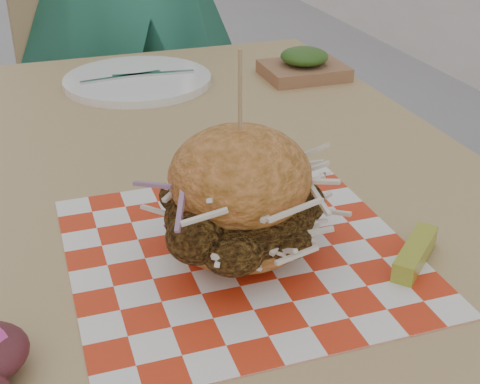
{
  "coord_description": "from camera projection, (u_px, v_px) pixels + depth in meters",
  "views": [
    {
      "loc": [
        -0.24,
        -0.88,
        1.14
      ],
      "look_at": [
        -0.04,
        -0.3,
        0.82
      ],
      "focal_mm": 50.0,
      "sensor_mm": 36.0,
      "label": 1
    }
  ],
  "objects": [
    {
      "name": "patio_chair",
      "position": [
        100.0,
        94.0,
        1.77
      ],
      "size": [
        0.47,
        0.48,
        0.95
      ],
      "rotation": [
        0.0,
        0.0,
        0.12
      ],
      "color": "tan",
      "rests_on": "ground"
    },
    {
      "name": "pickle_spear",
      "position": [
        415.0,
        253.0,
        0.7
      ],
      "size": [
        0.08,
        0.08,
        0.02
      ],
      "primitive_type": "cube",
      "rotation": [
        0.0,
        0.0,
        0.74
      ],
      "color": "#A9AD32",
      "rests_on": "paper_liner"
    },
    {
      "name": "place_setting",
      "position": [
        138.0,
        80.0,
        1.23
      ],
      "size": [
        0.27,
        0.27,
        0.02
      ],
      "color": "white",
      "rests_on": "patio_table"
    },
    {
      "name": "sandwich",
      "position": [
        240.0,
        202.0,
        0.69
      ],
      "size": [
        0.2,
        0.2,
        0.22
      ],
      "color": "#C87738",
      "rests_on": "paper_liner"
    },
    {
      "name": "kraft_tray",
      "position": [
        304.0,
        65.0,
        1.25
      ],
      "size": [
        0.15,
        0.12,
        0.06
      ],
      "color": "#8B5E3F",
      "rests_on": "patio_table"
    },
    {
      "name": "patio_table",
      "position": [
        196.0,
        225.0,
        0.93
      ],
      "size": [
        0.8,
        1.2,
        0.75
      ],
      "color": "tan",
      "rests_on": "ground"
    },
    {
      "name": "paper_liner",
      "position": [
        240.0,
        252.0,
        0.72
      ],
      "size": [
        0.36,
        0.36,
        0.0
      ],
      "primitive_type": "cube",
      "color": "red",
      "rests_on": "patio_table"
    }
  ]
}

